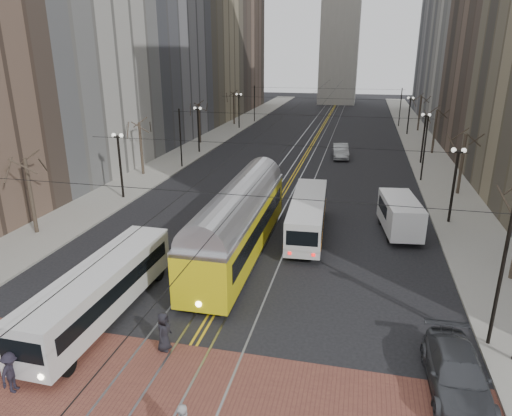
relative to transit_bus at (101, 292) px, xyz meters
The scene contains 21 objects.
ground 5.37m from the transit_bus, ahead, with size 260.00×260.00×0.00m, color black.
sidewalk_left 45.80m from the transit_bus, 102.38° to the left, with size 5.00×140.00×0.15m, color gray.
sidewalk_right 49.08m from the transit_bus, 65.71° to the left, with size 5.00×140.00×0.15m, color gray.
crosswalk_band 6.86m from the transit_bus, 39.56° to the right, with size 25.00×6.00×0.01m, color brown.
streetcar_rails 45.04m from the transit_bus, 83.39° to the left, with size 4.80×130.00×0.02m, color gray.
centre_lines 45.04m from the transit_bus, 83.39° to the left, with size 0.42×130.00×0.01m, color gold.
building_left_mid 52.42m from the transit_bus, 113.96° to the left, with size 16.00×20.00×34.00m, color slate.
building_left_far 90.04m from the transit_bus, 103.33° to the left, with size 16.00×20.00×40.00m, color brown.
building_right_far 92.93m from the transit_bus, 70.30° to the left, with size 16.00×20.00×40.00m, color slate.
lamp_posts 28.97m from the transit_bus, 79.68° to the left, with size 27.60×57.20×5.60m.
street_trees 35.38m from the transit_bus, 81.57° to the left, with size 31.68×53.28×5.60m.
trolley_wires 35.02m from the transit_bus, 81.47° to the left, with size 25.96×120.00×6.60m.
transit_bus is the anchor object (origin of this frame).
streetcar 9.81m from the transit_bus, 61.44° to the left, with size 2.91×15.69×3.70m, color gold.
rear_bus 15.61m from the transit_bus, 56.73° to the left, with size 2.26×10.42×2.72m, color silver.
cargo_van 21.01m from the transit_bus, 44.46° to the left, with size 2.25×5.84×2.58m, color silver.
sedan_grey 26.77m from the transit_bus, 54.25° to the left, with size 1.56×3.89×1.32m, color #3C3F44.
sedan_silver 40.02m from the transit_bus, 76.23° to the left, with size 1.81×5.19×1.71m, color #929598.
sedan_parked 16.22m from the transit_bus, ahead, with size 2.17×5.33×1.55m, color #3C3F44.
pedestrian_a 4.45m from the transit_bus, 23.75° to the right, with size 0.89×0.58×1.82m, color black.
pedestrian_d 5.59m from the transit_bus, 95.88° to the right, with size 1.11×0.64×1.72m, color black.
Camera 1 is at (6.66, -17.26, 12.56)m, focal length 32.00 mm.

